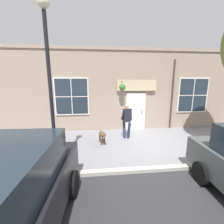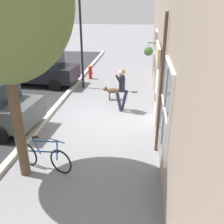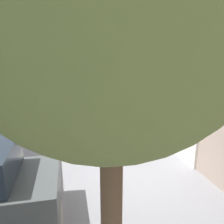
{
  "view_description": "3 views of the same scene",
  "coord_description": "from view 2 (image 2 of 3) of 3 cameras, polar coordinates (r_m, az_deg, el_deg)",
  "views": [
    {
      "loc": [
        6.09,
        -2.4,
        2.8
      ],
      "look_at": [
        -1.32,
        -1.62,
        1.23
      ],
      "focal_mm": 24.0,
      "sensor_mm": 36.0,
      "label": 1
    },
    {
      "loc": [
        -1.6,
        8.59,
        4.15
      ],
      "look_at": [
        -0.7,
        1.39,
        0.94
      ],
      "focal_mm": 40.0,
      "sensor_mm": 36.0,
      "label": 2
    },
    {
      "loc": [
        1.86,
        5.61,
        3.54
      ],
      "look_at": [
        0.03,
        -1.39,
        1.53
      ],
      "focal_mm": 35.0,
      "sensor_mm": 36.0,
      "label": 3
    }
  ],
  "objects": [
    {
      "name": "pedestrian_walking",
      "position": [
        10.06,
        2.25,
        6.0
      ],
      "size": [
        0.56,
        0.55,
        1.76
      ],
      "color": "#282D47",
      "rests_on": "ground_plane"
    },
    {
      "name": "dog_on_leash",
      "position": [
        11.47,
        0.03,
        4.88
      ],
      "size": [
        1.01,
        0.36,
        0.65
      ],
      "color": "brown",
      "rests_on": "ground_plane"
    },
    {
      "name": "storefront_facade",
      "position": [
        8.83,
        12.0,
        11.08
      ],
      "size": [
        0.95,
        18.0,
        4.54
      ],
      "color": "gray",
      "rests_on": "ground_plane"
    },
    {
      "name": "leaning_bicycle",
      "position": [
        6.99,
        -15.36,
        -9.76
      ],
      "size": [
        1.68,
        0.53,
        1.0
      ],
      "color": "black",
      "rests_on": "ground_plane"
    },
    {
      "name": "fire_hydrant",
      "position": [
        14.81,
        -4.98,
        9.06
      ],
      "size": [
        0.34,
        0.2,
        0.77
      ],
      "color": "red",
      "rests_on": "ground_plane"
    },
    {
      "name": "ground_plane",
      "position": [
        9.67,
        -3.09,
        -1.6
      ],
      "size": [
        90.0,
        90.0,
        0.0
      ],
      "primitive_type": "plane",
      "color": "gray"
    },
    {
      "name": "parked_car_nearest_curb",
      "position": [
        14.13,
        -16.62,
        9.47
      ],
      "size": [
        4.39,
        2.12,
        1.75
      ],
      "color": "black",
      "rests_on": "ground_plane"
    },
    {
      "name": "street_lamp",
      "position": [
        12.74,
        -7.22,
        19.59
      ],
      "size": [
        0.32,
        0.32,
        4.99
      ],
      "color": "black",
      "rests_on": "ground_plane"
    }
  ]
}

